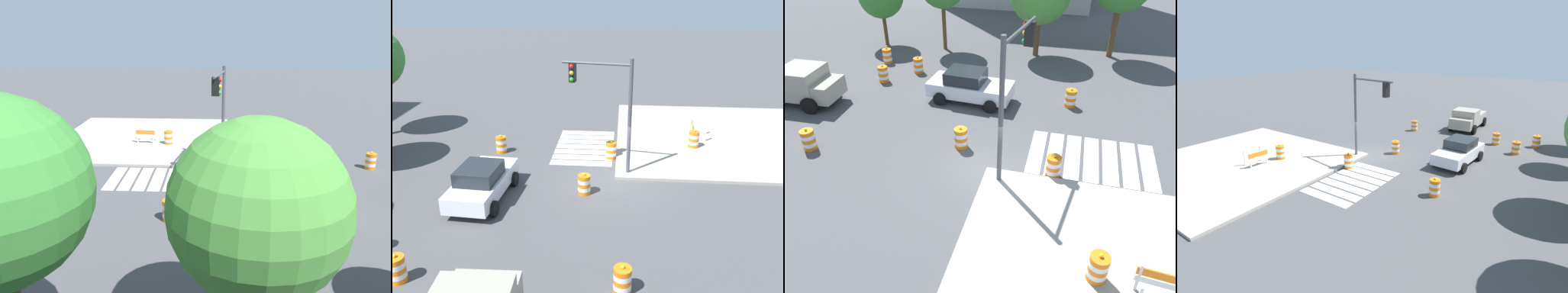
# 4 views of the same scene
# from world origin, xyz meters

# --- Properties ---
(ground_plane) EXTENTS (120.00, 120.00, 0.00)m
(ground_plane) POSITION_xyz_m (0.00, 0.00, 0.00)
(ground_plane) COLOR #474749
(crosswalk_stripes) EXTENTS (5.10, 3.20, 0.02)m
(crosswalk_stripes) POSITION_xyz_m (4.00, 1.80, 0.01)
(crosswalk_stripes) COLOR silver
(crosswalk_stripes) RESTS_ON ground
(sports_car) EXTENTS (4.41, 2.36, 1.63)m
(sports_car) POSITION_xyz_m (-2.31, 5.65, 0.81)
(sports_car) COLOR silver
(sports_car) RESTS_ON ground
(pickup_truck) EXTENTS (5.21, 2.48, 1.92)m
(pickup_truck) POSITION_xyz_m (-10.96, 3.29, 0.97)
(pickup_truck) COLOR gray
(pickup_truck) RESTS_ON ground
(traffic_barrel_near_corner) EXTENTS (0.56, 0.56, 1.02)m
(traffic_barrel_near_corner) POSITION_xyz_m (-7.69, -0.42, 0.45)
(traffic_barrel_near_corner) COLOR orange
(traffic_barrel_near_corner) RESTS_ON ground
(traffic_barrel_crosswalk_end) EXTENTS (0.56, 0.56, 1.02)m
(traffic_barrel_crosswalk_end) POSITION_xyz_m (-1.48, 1.33, 0.45)
(traffic_barrel_crosswalk_end) COLOR orange
(traffic_barrel_crosswalk_end) RESTS_ON ground
(traffic_barrel_median_near) EXTENTS (0.56, 0.56, 1.02)m
(traffic_barrel_median_near) POSITION_xyz_m (2.53, 0.28, 0.45)
(traffic_barrel_median_near) COLOR orange
(traffic_barrel_median_near) RESTS_ON ground
(traffic_barrel_median_far) EXTENTS (0.56, 0.56, 1.02)m
(traffic_barrel_median_far) POSITION_xyz_m (-8.80, 9.35, 0.45)
(traffic_barrel_median_far) COLOR orange
(traffic_barrel_median_far) RESTS_ON ground
(traffic_barrel_far_curb) EXTENTS (0.56, 0.56, 1.02)m
(traffic_barrel_far_curb) POSITION_xyz_m (-7.75, 6.68, 0.45)
(traffic_barrel_far_curb) COLOR orange
(traffic_barrel_far_curb) RESTS_ON ground
(traffic_barrel_lane_center) EXTENTS (0.56, 0.56, 1.02)m
(traffic_barrel_lane_center) POSITION_xyz_m (2.85, 6.26, 0.45)
(traffic_barrel_lane_center) COLOR orange
(traffic_barrel_lane_center) RESTS_ON ground
(traffic_barrel_opposite_curb) EXTENTS (0.56, 0.56, 1.02)m
(traffic_barrel_opposite_curb) POSITION_xyz_m (-6.29, 8.39, 0.45)
(traffic_barrel_opposite_curb) COLOR orange
(traffic_barrel_opposite_curb) RESTS_ON ground
(traffic_barrel_on_sidewalk) EXTENTS (0.56, 0.56, 1.02)m
(traffic_barrel_on_sidewalk) POSITION_xyz_m (4.16, -4.24, 0.60)
(traffic_barrel_on_sidewalk) COLOR orange
(traffic_barrel_on_sidewalk) RESTS_ON sidewalk_corner
(construction_barricade) EXTENTS (1.30, 0.89, 1.00)m
(construction_barricade) POSITION_xyz_m (5.74, -4.53, 0.72)
(construction_barricade) COLOR silver
(construction_barricade) RESTS_ON sidewalk_corner
(traffic_light_pole) EXTENTS (0.74, 3.26, 5.50)m
(traffic_light_pole) POSITION_xyz_m (0.77, 0.52, 3.91)
(traffic_light_pole) COLOR #4C4C51
(traffic_light_pole) RESTS_ON sidewalk_corner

